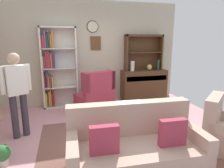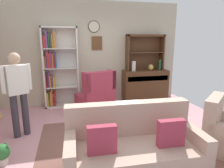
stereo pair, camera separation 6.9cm
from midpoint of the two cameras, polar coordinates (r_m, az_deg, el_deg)
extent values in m
cube|color=#C68C93|center=(3.86, -1.25, -14.77)|extent=(5.40, 4.60, 0.02)
cube|color=#BCB299|center=(5.53, -6.45, 8.81)|extent=(5.00, 0.06, 2.80)
cylinder|color=beige|center=(5.49, -6.05, 16.28)|extent=(0.28, 0.03, 0.28)
torus|color=#382314|center=(5.49, -6.05, 16.28)|extent=(0.31, 0.02, 0.31)
cube|color=brown|center=(5.49, -5.14, 11.79)|extent=(0.28, 0.03, 0.36)
cube|color=brown|center=(3.65, 3.07, -16.31)|extent=(2.94, 2.18, 0.01)
cube|color=silver|center=(5.34, -19.95, 4.20)|extent=(0.04, 0.30, 2.10)
cube|color=silver|center=(5.33, -10.69, 4.73)|extent=(0.04, 0.30, 2.10)
cube|color=silver|center=(5.27, -16.01, 15.61)|extent=(0.90, 0.30, 0.04)
cube|color=silver|center=(5.55, -14.70, -6.09)|extent=(0.90, 0.30, 0.04)
cube|color=silver|center=(5.46, -15.31, 4.69)|extent=(0.90, 0.01, 2.10)
cube|color=silver|center=(5.41, -15.01, -0.82)|extent=(0.86, 0.30, 0.02)
cube|color=gold|center=(5.49, -18.88, -4.32)|extent=(0.04, 0.19, 0.35)
cube|color=#337247|center=(5.49, -18.44, -4.48)|extent=(0.02, 0.10, 0.32)
cube|color=#CC7233|center=(5.48, -18.05, -4.06)|extent=(0.04, 0.15, 0.40)
cube|color=#CC7233|center=(5.47, -17.67, -3.81)|extent=(0.03, 0.15, 0.44)
cube|color=#B22D33|center=(5.48, -17.23, -4.31)|extent=(0.02, 0.12, 0.34)
cube|color=#B22D33|center=(5.47, -16.89, -3.99)|extent=(0.02, 0.17, 0.40)
cube|color=silver|center=(5.32, -15.33, 4.48)|extent=(0.86, 0.30, 0.02)
cube|color=#B22D33|center=(5.37, -19.36, 0.81)|extent=(0.03, 0.21, 0.35)
cube|color=#3F3833|center=(5.36, -19.00, 1.11)|extent=(0.02, 0.11, 0.40)
cube|color=#723F7F|center=(5.36, -18.65, 1.24)|extent=(0.03, 0.12, 0.42)
cube|color=#CC7233|center=(5.37, -18.25, 0.71)|extent=(0.03, 0.16, 0.32)
cube|color=#723F7F|center=(5.36, -17.76, 0.74)|extent=(0.03, 0.15, 0.32)
cube|color=gold|center=(5.36, -17.22, 0.56)|extent=(0.04, 0.23, 0.28)
cube|color=silver|center=(5.27, -15.65, 9.92)|extent=(0.86, 0.30, 0.02)
cube|color=gold|center=(5.30, -19.78, 5.95)|extent=(0.02, 0.20, 0.31)
cube|color=#723F7F|center=(5.29, -19.40, 5.99)|extent=(0.03, 0.15, 0.31)
cube|color=#B22D33|center=(5.28, -18.95, 6.67)|extent=(0.04, 0.10, 0.43)
cube|color=#B22D33|center=(5.28, -18.43, 6.42)|extent=(0.04, 0.13, 0.38)
cube|color=#723F7F|center=(5.28, -18.06, 6.67)|extent=(0.02, 0.11, 0.42)
cube|color=#CC7233|center=(5.28, -17.63, 6.38)|extent=(0.03, 0.15, 0.36)
cube|color=#B22D33|center=(5.28, -17.24, 6.69)|extent=(0.04, 0.11, 0.42)
cube|color=#284C8C|center=(5.27, -16.80, 6.59)|extent=(0.03, 0.23, 0.39)
cube|color=#B22D33|center=(5.27, -20.18, 11.37)|extent=(0.02, 0.14, 0.30)
cube|color=#B22D33|center=(5.26, -19.75, 11.41)|extent=(0.04, 0.22, 0.30)
cube|color=#723F7F|center=(5.26, -19.26, 12.06)|extent=(0.04, 0.21, 0.42)
cube|color=#337247|center=(5.26, -18.69, 11.72)|extent=(0.04, 0.11, 0.35)
cube|color=#3F3833|center=(5.25, -18.16, 12.12)|extent=(0.04, 0.19, 0.41)
cube|color=gold|center=(5.25, -17.74, 11.77)|extent=(0.02, 0.19, 0.34)
cube|color=#CC7233|center=(5.25, -17.27, 12.16)|extent=(0.04, 0.15, 0.41)
cube|color=#4C2D19|center=(5.81, 8.86, 0.04)|extent=(1.30, 0.45, 0.82)
cube|color=#4C2D19|center=(5.56, 3.70, -5.32)|extent=(0.06, 0.06, 0.10)
cube|color=#4C2D19|center=(6.03, 14.63, -4.27)|extent=(0.06, 0.06, 0.10)
cube|color=#4C2D19|center=(5.88, 2.63, -4.29)|extent=(0.06, 0.06, 0.10)
cube|color=#4C2D19|center=(6.33, 13.10, -3.39)|extent=(0.06, 0.06, 0.10)
cube|color=#3D2414|center=(5.57, 9.82, 1.61)|extent=(1.20, 0.01, 0.14)
cube|color=#4C2D19|center=(5.56, 3.77, 9.09)|extent=(0.04, 0.26, 1.00)
cube|color=#4C2D19|center=(5.98, 13.59, 9.02)|extent=(0.04, 0.26, 1.00)
cube|color=#4C2D19|center=(5.74, 9.02, 13.77)|extent=(1.10, 0.26, 0.06)
cube|color=#4C2D19|center=(5.75, 8.86, 9.09)|extent=(1.06, 0.26, 0.02)
cube|color=#4C2D19|center=(5.87, 8.37, 9.17)|extent=(1.10, 0.01, 1.00)
cylinder|color=beige|center=(5.49, 5.63, 5.23)|extent=(0.11, 0.11, 0.28)
ellipsoid|color=tan|center=(5.71, 10.50, 4.81)|extent=(0.15, 0.15, 0.17)
cylinder|color=#194223|center=(5.80, 12.96, 5.48)|extent=(0.07, 0.07, 0.30)
cube|color=tan|center=(2.85, 6.19, -20.69)|extent=(1.83, 0.92, 0.42)
cube|color=tan|center=(2.91, 4.39, -9.83)|extent=(1.81, 0.28, 0.48)
cube|color=tan|center=(2.69, -12.04, -20.83)|extent=(0.18, 0.86, 0.60)
cube|color=tan|center=(3.13, 21.45, -16.31)|extent=(0.18, 0.86, 0.60)
cube|color=#A33347|center=(2.45, -3.10, -15.91)|extent=(0.36, 0.12, 0.36)
cube|color=#A33347|center=(2.72, 16.51, -13.40)|extent=(0.36, 0.12, 0.36)
cube|color=white|center=(2.83, 4.47, -5.29)|extent=(0.37, 0.19, 0.00)
cube|color=tan|center=(3.67, 27.06, -6.70)|extent=(0.69, 0.62, 0.48)
cube|color=#A33347|center=(5.02, -5.68, -5.44)|extent=(0.99, 1.01, 0.42)
cube|color=#A33347|center=(4.63, -4.10, -0.25)|extent=(0.80, 0.44, 0.63)
cube|color=#A33347|center=(4.81, -0.81, 1.43)|extent=(0.18, 0.30, 0.44)
cube|color=#A33347|center=(4.49, -8.16, 0.49)|extent=(0.18, 0.30, 0.44)
cylinder|color=beige|center=(3.43, -29.57, -19.24)|extent=(0.13, 0.13, 0.11)
sphere|color=#2D6B33|center=(3.36, -29.86, -17.10)|extent=(0.23, 0.23, 0.23)
ellipsoid|color=#2D6B33|center=(3.31, -28.61, -16.84)|extent=(0.07, 0.04, 0.16)
ellipsoid|color=#2D6B33|center=(3.40, -29.03, -16.13)|extent=(0.07, 0.04, 0.16)
cylinder|color=#38333D|center=(4.02, -26.93, -8.56)|extent=(0.16, 0.16, 0.82)
cylinder|color=#38333D|center=(4.06, -24.50, -8.07)|extent=(0.16, 0.16, 0.82)
cube|color=silver|center=(3.86, -26.66, 1.03)|extent=(0.39, 0.34, 0.52)
sphere|color=tan|center=(3.81, -27.23, 6.62)|extent=(0.27, 0.27, 0.20)
cylinder|color=silver|center=(3.80, -29.84, 0.92)|extent=(0.11, 0.11, 0.48)
cylinder|color=silver|center=(3.93, -23.65, 1.87)|extent=(0.11, 0.11, 0.48)
camera|label=1|loc=(0.03, -90.53, -0.12)|focal=31.40mm
camera|label=2|loc=(0.03, 89.47, 0.12)|focal=31.40mm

